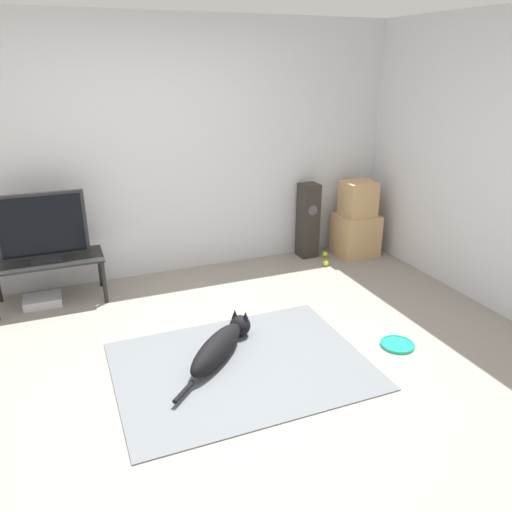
{
  "coord_description": "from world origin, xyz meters",
  "views": [
    {
      "loc": [
        -0.96,
        -2.89,
        2.12
      ],
      "look_at": [
        0.65,
        1.06,
        0.45
      ],
      "focal_mm": 35.0,
      "sensor_mm": 36.0,
      "label": 1
    }
  ],
  "objects_px": {
    "floor_speaker": "(308,221)",
    "dog": "(221,345)",
    "cardboard_box_upper": "(358,199)",
    "tennis_ball_by_boxes": "(326,263)",
    "cardboard_box_lower": "(355,235)",
    "tennis_ball_near_speaker": "(325,254)",
    "frisbee": "(397,344)",
    "tv_stand": "(48,265)",
    "game_console": "(43,301)",
    "tv": "(42,228)"
  },
  "relations": [
    {
      "from": "frisbee",
      "to": "tennis_ball_by_boxes",
      "type": "relative_size",
      "value": 4.12
    },
    {
      "from": "floor_speaker",
      "to": "tv_stand",
      "type": "distance_m",
      "value": 2.78
    },
    {
      "from": "tv_stand",
      "to": "cardboard_box_upper",
      "type": "bearing_deg",
      "value": 0.11
    },
    {
      "from": "frisbee",
      "to": "floor_speaker",
      "type": "bearing_deg",
      "value": 82.95
    },
    {
      "from": "frisbee",
      "to": "tennis_ball_by_boxes",
      "type": "distance_m",
      "value": 1.7
    },
    {
      "from": "cardboard_box_lower",
      "to": "frisbee",
      "type": "bearing_deg",
      "value": -112.93
    },
    {
      "from": "cardboard_box_lower",
      "to": "cardboard_box_upper",
      "type": "relative_size",
      "value": 1.22
    },
    {
      "from": "floor_speaker",
      "to": "tennis_ball_by_boxes",
      "type": "bearing_deg",
      "value": -82.92
    },
    {
      "from": "cardboard_box_lower",
      "to": "floor_speaker",
      "type": "bearing_deg",
      "value": 162.98
    },
    {
      "from": "frisbee",
      "to": "tv",
      "type": "xyz_separation_m",
      "value": [
        -2.52,
        1.87,
        0.72
      ]
    },
    {
      "from": "tennis_ball_by_boxes",
      "to": "tennis_ball_near_speaker",
      "type": "height_order",
      "value": "same"
    },
    {
      "from": "floor_speaker",
      "to": "tennis_ball_by_boxes",
      "type": "relative_size",
      "value": 12.88
    },
    {
      "from": "dog",
      "to": "game_console",
      "type": "distance_m",
      "value": 1.94
    },
    {
      "from": "tv_stand",
      "to": "tennis_ball_by_boxes",
      "type": "xyz_separation_m",
      "value": [
        2.82,
        -0.19,
        -0.35
      ]
    },
    {
      "from": "game_console",
      "to": "tv",
      "type": "bearing_deg",
      "value": 12.73
    },
    {
      "from": "tv",
      "to": "tennis_ball_by_boxes",
      "type": "bearing_deg",
      "value": -3.9
    },
    {
      "from": "cardboard_box_upper",
      "to": "tv_stand",
      "type": "bearing_deg",
      "value": -179.89
    },
    {
      "from": "floor_speaker",
      "to": "cardboard_box_lower",
      "type": "bearing_deg",
      "value": -17.02
    },
    {
      "from": "cardboard_box_lower",
      "to": "floor_speaker",
      "type": "height_order",
      "value": "floor_speaker"
    },
    {
      "from": "floor_speaker",
      "to": "tv_stand",
      "type": "height_order",
      "value": "floor_speaker"
    },
    {
      "from": "frisbee",
      "to": "game_console",
      "type": "bearing_deg",
      "value": 144.75
    },
    {
      "from": "tv",
      "to": "cardboard_box_lower",
      "type": "bearing_deg",
      "value": 0.14
    },
    {
      "from": "cardboard_box_upper",
      "to": "tennis_ball_near_speaker",
      "type": "height_order",
      "value": "cardboard_box_upper"
    },
    {
      "from": "cardboard_box_upper",
      "to": "floor_speaker",
      "type": "height_order",
      "value": "cardboard_box_upper"
    },
    {
      "from": "cardboard_box_lower",
      "to": "tennis_ball_near_speaker",
      "type": "height_order",
      "value": "cardboard_box_lower"
    },
    {
      "from": "dog",
      "to": "frisbee",
      "type": "xyz_separation_m",
      "value": [
        1.36,
        -0.37,
        -0.1
      ]
    },
    {
      "from": "tv_stand",
      "to": "tv",
      "type": "xyz_separation_m",
      "value": [
        0.0,
        0.0,
        0.36
      ]
    },
    {
      "from": "tennis_ball_by_boxes",
      "to": "tv",
      "type": "bearing_deg",
      "value": 176.1
    },
    {
      "from": "frisbee",
      "to": "cardboard_box_upper",
      "type": "distance_m",
      "value": 2.13
    },
    {
      "from": "frisbee",
      "to": "cardboard_box_upper",
      "type": "relative_size",
      "value": 0.7
    },
    {
      "from": "dog",
      "to": "game_console",
      "type": "bearing_deg",
      "value": 130.35
    },
    {
      "from": "cardboard_box_lower",
      "to": "cardboard_box_upper",
      "type": "bearing_deg",
      "value": -135.44
    },
    {
      "from": "tennis_ball_near_speaker",
      "to": "frisbee",
      "type": "bearing_deg",
      "value": -102.5
    },
    {
      "from": "cardboard_box_lower",
      "to": "tennis_ball_by_boxes",
      "type": "distance_m",
      "value": 0.57
    },
    {
      "from": "frisbee",
      "to": "tv_stand",
      "type": "relative_size",
      "value": 0.28
    },
    {
      "from": "dog",
      "to": "frisbee",
      "type": "bearing_deg",
      "value": -15.17
    },
    {
      "from": "dog",
      "to": "floor_speaker",
      "type": "distance_m",
      "value": 2.34
    },
    {
      "from": "frisbee",
      "to": "tv_stand",
      "type": "height_order",
      "value": "tv_stand"
    },
    {
      "from": "floor_speaker",
      "to": "dog",
      "type": "bearing_deg",
      "value": -133.86
    },
    {
      "from": "frisbee",
      "to": "tennis_ball_near_speaker",
      "type": "height_order",
      "value": "tennis_ball_near_speaker"
    },
    {
      "from": "dog",
      "to": "game_console",
      "type": "xyz_separation_m",
      "value": [
        -1.26,
        1.48,
        -0.08
      ]
    },
    {
      "from": "game_console",
      "to": "cardboard_box_upper",
      "type": "bearing_deg",
      "value": 0.41
    },
    {
      "from": "dog",
      "to": "cardboard_box_lower",
      "type": "bearing_deg",
      "value": 35.06
    },
    {
      "from": "cardboard_box_lower",
      "to": "tv_stand",
      "type": "relative_size",
      "value": 0.49
    },
    {
      "from": "cardboard_box_upper",
      "to": "tv_stand",
      "type": "relative_size",
      "value": 0.4
    },
    {
      "from": "cardboard_box_lower",
      "to": "tv",
      "type": "height_order",
      "value": "tv"
    },
    {
      "from": "cardboard_box_upper",
      "to": "tennis_ball_by_boxes",
      "type": "height_order",
      "value": "cardboard_box_upper"
    },
    {
      "from": "tv",
      "to": "tennis_ball_near_speaker",
      "type": "distance_m",
      "value": 3.03
    },
    {
      "from": "dog",
      "to": "cardboard_box_lower",
      "type": "height_order",
      "value": "cardboard_box_lower"
    },
    {
      "from": "frisbee",
      "to": "tv",
      "type": "bearing_deg",
      "value": 143.44
    }
  ]
}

